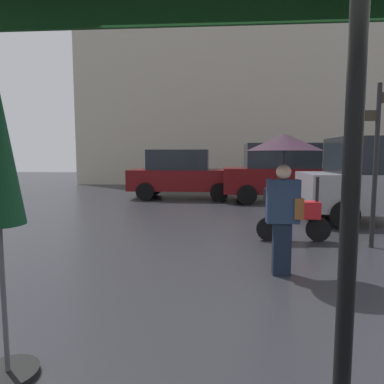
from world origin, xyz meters
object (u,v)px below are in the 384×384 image
Objects in this scene: parked_car_distant at (183,174)px; pedestrian_with_umbrella at (284,162)px; parked_scooter at (291,212)px; street_signpost at (377,149)px; parked_car_left at (284,173)px.

pedestrian_with_umbrella is at bearing -63.53° from parked_car_distant.
pedestrian_with_umbrella is 0.47× the size of parked_car_distant.
street_signpost reaches higher than parked_scooter.
parked_scooter is at bearing 164.47° from street_signpost.
street_signpost is (1.87, 1.57, 0.20)m from pedestrian_with_umbrella.
street_signpost is (1.35, -0.37, 1.19)m from parked_scooter.
parked_scooter is 0.34× the size of parked_car_distant.
parked_car_distant is at bearing 120.51° from parked_scooter.
pedestrian_with_umbrella is 2.45m from street_signpost.
parked_scooter is 7.13m from parked_car_distant.
pedestrian_with_umbrella reaches higher than parked_car_distant.
street_signpost is at bearing -7.74° from parked_scooter.
street_signpost is (0.42, -6.15, 0.72)m from parked_car_left.
pedestrian_with_umbrella is at bearing -97.14° from parked_scooter.
parked_car_left is at bearing 93.93° from street_signpost.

